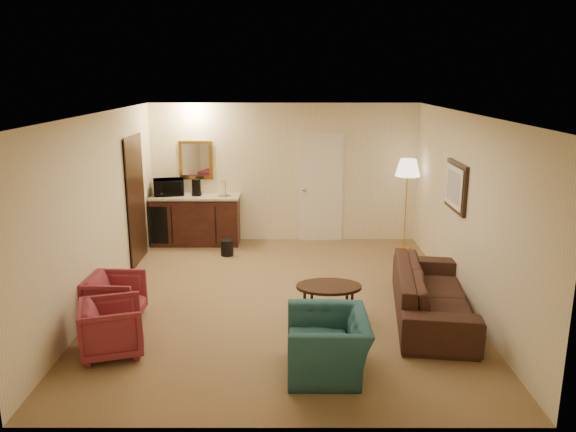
# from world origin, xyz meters

# --- Properties ---
(ground) EXTENTS (6.00, 6.00, 0.00)m
(ground) POSITION_xyz_m (0.00, 0.00, 0.00)
(ground) COLOR olive
(ground) RESTS_ON ground
(room_walls) EXTENTS (5.02, 6.01, 2.61)m
(room_walls) POSITION_xyz_m (-0.10, 0.77, 1.72)
(room_walls) COLOR beige
(room_walls) RESTS_ON ground
(wetbar_cabinet) EXTENTS (1.64, 0.58, 0.92)m
(wetbar_cabinet) POSITION_xyz_m (-1.65, 2.72, 0.46)
(wetbar_cabinet) COLOR #3D1A13
(wetbar_cabinet) RESTS_ON ground
(sofa) EXTENTS (0.99, 2.39, 0.91)m
(sofa) POSITION_xyz_m (1.95, -0.63, 0.45)
(sofa) COLOR black
(sofa) RESTS_ON ground
(teal_armchair) EXTENTS (0.64, 0.98, 0.85)m
(teal_armchair) POSITION_xyz_m (0.50, -2.00, 0.43)
(teal_armchair) COLOR #214C54
(teal_armchair) RESTS_ON ground
(rose_chair_near) EXTENTS (0.65, 0.69, 0.68)m
(rose_chair_near) POSITION_xyz_m (-2.15, -0.71, 0.34)
(rose_chair_near) COLOR maroon
(rose_chair_near) RESTS_ON ground
(rose_chair_far) EXTENTS (0.79, 0.82, 0.69)m
(rose_chair_far) POSITION_xyz_m (-1.92, -1.60, 0.34)
(rose_chair_far) COLOR maroon
(rose_chair_far) RESTS_ON ground
(coffee_table) EXTENTS (0.98, 0.80, 0.48)m
(coffee_table) POSITION_xyz_m (0.60, -0.70, 0.24)
(coffee_table) COLOR black
(coffee_table) RESTS_ON ground
(floor_lamp) EXTENTS (0.50, 0.50, 1.66)m
(floor_lamp) POSITION_xyz_m (2.20, 2.40, 0.83)
(floor_lamp) COLOR gold
(floor_lamp) RESTS_ON ground
(waste_bin) EXTENTS (0.23, 0.23, 0.28)m
(waste_bin) POSITION_xyz_m (-1.00, 2.00, 0.14)
(waste_bin) COLOR black
(waste_bin) RESTS_ON ground
(microwave) EXTENTS (0.60, 0.43, 0.37)m
(microwave) POSITION_xyz_m (-2.15, 2.79, 1.10)
(microwave) COLOR black
(microwave) RESTS_ON wetbar_cabinet
(coffee_maker) EXTENTS (0.18, 0.18, 0.31)m
(coffee_maker) POSITION_xyz_m (-1.62, 2.74, 1.07)
(coffee_maker) COLOR black
(coffee_maker) RESTS_ON wetbar_cabinet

